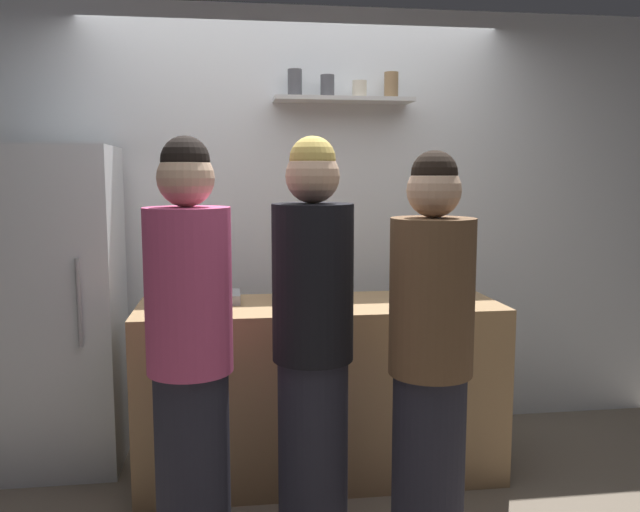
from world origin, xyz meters
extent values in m
cube|color=white|center=(0.00, 1.25, 1.30)|extent=(4.80, 0.10, 2.60)
cube|color=silver|center=(0.28, 1.09, 2.04)|extent=(0.82, 0.22, 0.02)
cylinder|color=#4C4C51|center=(-0.01, 1.09, 2.13)|extent=(0.08, 0.08, 0.16)
cylinder|color=#4C4C51|center=(0.18, 1.09, 2.12)|extent=(0.08, 0.08, 0.13)
cylinder|color=beige|center=(0.38, 1.09, 2.10)|extent=(0.08, 0.08, 0.10)
cylinder|color=olive|center=(0.57, 1.09, 2.13)|extent=(0.08, 0.08, 0.15)
cube|color=silver|center=(-1.33, 0.85, 0.88)|extent=(0.65, 0.56, 1.75)
cylinder|color=#99999E|center=(-1.15, 0.55, 0.96)|extent=(0.02, 0.02, 0.45)
cube|color=#9E7A51|center=(0.06, 0.54, 0.47)|extent=(1.89, 0.62, 0.93)
cube|color=gray|center=(-0.52, 0.65, 0.96)|extent=(0.34, 0.24, 0.05)
cylinder|color=#B2B2B7|center=(-0.11, 0.70, 0.99)|extent=(0.11, 0.11, 0.12)
cylinder|color=silver|center=(-0.09, 0.68, 1.05)|extent=(0.02, 0.01, 0.17)
cylinder|color=silver|center=(-0.10, 0.69, 1.05)|extent=(0.02, 0.01, 0.16)
cylinder|color=silver|center=(-0.11, 0.67, 1.04)|extent=(0.03, 0.01, 0.15)
cylinder|color=silver|center=(-0.09, 0.71, 1.05)|extent=(0.02, 0.03, 0.16)
cylinder|color=silver|center=(-0.09, 0.70, 1.06)|extent=(0.02, 0.04, 0.18)
cylinder|color=silver|center=(-0.11, 0.69, 1.05)|extent=(0.02, 0.01, 0.17)
cylinder|color=silver|center=(-0.10, 0.70, 1.06)|extent=(0.02, 0.02, 0.18)
cylinder|color=silver|center=(-0.10, 0.68, 1.05)|extent=(0.03, 0.02, 0.17)
cylinder|color=#19471E|center=(0.66, 0.41, 1.03)|extent=(0.08, 0.08, 0.20)
cylinder|color=#19471E|center=(0.66, 0.41, 1.17)|extent=(0.03, 0.03, 0.08)
cylinder|color=black|center=(0.66, 0.41, 1.22)|extent=(0.04, 0.04, 0.02)
cylinder|color=black|center=(-0.66, 0.39, 1.03)|extent=(0.07, 0.07, 0.20)
cylinder|color=black|center=(-0.66, 0.39, 1.18)|extent=(0.03, 0.03, 0.09)
cylinder|color=gold|center=(-0.66, 0.39, 1.23)|extent=(0.03, 0.03, 0.02)
cylinder|color=#B2BFB2|center=(-0.02, 0.51, 1.04)|extent=(0.06, 0.06, 0.22)
cylinder|color=#B2BFB2|center=(-0.02, 0.51, 1.19)|extent=(0.03, 0.03, 0.09)
cylinder|color=#333333|center=(-0.02, 0.51, 1.24)|extent=(0.03, 0.03, 0.02)
cylinder|color=silver|center=(0.76, 0.30, 1.01)|extent=(0.09, 0.09, 0.17)
cylinder|color=silver|center=(0.76, 0.30, 1.11)|extent=(0.05, 0.05, 0.03)
cylinder|color=#268C3F|center=(0.76, 0.30, 1.14)|extent=(0.06, 0.06, 0.02)
cylinder|color=#262633|center=(0.40, -0.30, 0.40)|extent=(0.30, 0.30, 0.80)
cylinder|color=brown|center=(0.40, -0.30, 1.11)|extent=(0.34, 0.34, 0.63)
sphere|color=#D8AD8C|center=(0.40, -0.30, 1.54)|extent=(0.22, 0.22, 0.22)
sphere|color=black|center=(0.40, -0.30, 1.60)|extent=(0.18, 0.18, 0.18)
cylinder|color=#262633|center=(-0.56, -0.22, 0.41)|extent=(0.30, 0.30, 0.82)
cylinder|color=#D14C7F|center=(-0.56, -0.22, 1.15)|extent=(0.34, 0.34, 0.65)
sphere|color=#D8AD8C|center=(-0.56, -0.22, 1.59)|extent=(0.22, 0.22, 0.22)
sphere|color=black|center=(-0.56, -0.22, 1.65)|extent=(0.19, 0.19, 0.19)
cylinder|color=#262633|center=(-0.06, -0.13, 0.41)|extent=(0.30, 0.30, 0.83)
cylinder|color=black|center=(-0.06, -0.13, 1.15)|extent=(0.34, 0.34, 0.65)
sphere|color=#D8AD8C|center=(-0.06, -0.13, 1.59)|extent=(0.22, 0.22, 0.22)
sphere|color=#D8B759|center=(-0.06, -0.13, 1.66)|extent=(0.19, 0.19, 0.19)
camera|label=1|loc=(-0.40, -2.78, 1.60)|focal=36.50mm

